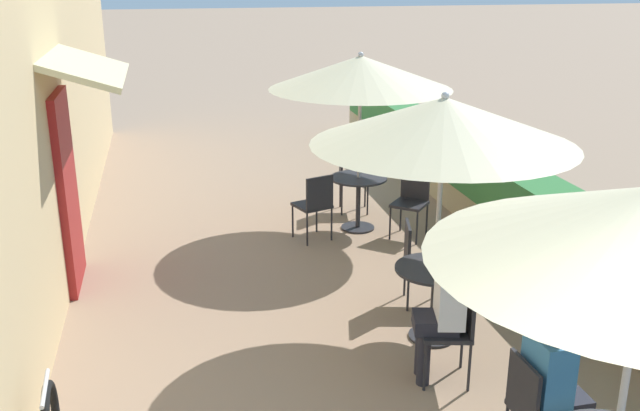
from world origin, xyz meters
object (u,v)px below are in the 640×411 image
(cafe_chair_mid_right, at_px, (418,257))
(patio_table_far, at_px, (358,192))
(patio_umbrella_mid, at_px, (444,121))
(cafe_chair_far_back, at_px, (315,202))
(coffee_cup_mid, at_px, (444,257))
(cafe_chair_near_left, at_px, (536,406))
(cafe_chair_mid_left, at_px, (455,324))
(patio_table_mid, at_px, (435,288))
(cafe_chair_far_left, at_px, (412,198))
(patio_umbrella_far, at_px, (361,72))
(seated_patron_near_left, at_px, (554,382))
(cafe_chair_far_right, at_px, (349,176))
(seated_patron_mid_left, at_px, (443,305))

(cafe_chair_mid_right, relative_size, patio_table_far, 1.17)
(patio_umbrella_mid, height_order, cafe_chair_far_back, patio_umbrella_mid)
(cafe_chair_mid_right, bearing_deg, coffee_cup_mid, 16.57)
(coffee_cup_mid, relative_size, patio_table_far, 0.12)
(patio_umbrella_mid, bearing_deg, cafe_chair_mid_right, 82.57)
(patio_table_far, bearing_deg, coffee_cup_mid, -89.28)
(cafe_chair_near_left, distance_m, patio_umbrella_mid, 2.46)
(cafe_chair_mid_left, xyz_separation_m, cafe_chair_far_back, (-0.46, 3.38, 0.00))
(patio_umbrella_mid, height_order, cafe_chair_mid_left, patio_umbrella_mid)
(patio_umbrella_mid, relative_size, cafe_chair_far_back, 2.66)
(patio_table_mid, height_order, cafe_chair_mid_left, cafe_chair_mid_left)
(patio_umbrella_mid, height_order, cafe_chair_far_left, patio_umbrella_mid)
(cafe_chair_near_left, height_order, cafe_chair_far_left, same)
(patio_table_far, bearing_deg, patio_umbrella_mid, -91.69)
(patio_table_mid, bearing_deg, cafe_chair_near_left, -90.46)
(patio_umbrella_far, bearing_deg, seated_patron_near_left, -89.90)
(patio_table_mid, relative_size, patio_table_far, 1.00)
(patio_table_mid, relative_size, cafe_chair_mid_left, 0.86)
(cafe_chair_near_left, relative_size, cafe_chair_far_back, 1.00)
(cafe_chair_mid_right, height_order, patio_table_far, cafe_chair_mid_right)
(cafe_chair_near_left, bearing_deg, seated_patron_near_left, 90.00)
(seated_patron_near_left, relative_size, cafe_chair_far_right, 1.44)
(cafe_chair_near_left, relative_size, coffee_cup_mid, 9.67)
(seated_patron_near_left, bearing_deg, coffee_cup_mid, 178.35)
(seated_patron_near_left, xyz_separation_m, cafe_chair_far_right, (0.04, 5.60, -0.17))
(cafe_chair_near_left, distance_m, patio_umbrella_far, 5.13)
(cafe_chair_far_back, bearing_deg, cafe_chair_far_left, -23.88)
(cafe_chair_mid_left, xyz_separation_m, cafe_chair_mid_right, (0.19, 1.42, 0.00))
(cafe_chair_far_left, distance_m, cafe_chair_far_right, 1.24)
(cafe_chair_near_left, xyz_separation_m, patio_umbrella_far, (0.10, 4.89, 1.54))
(seated_patron_mid_left, bearing_deg, patio_table_mid, -2.84)
(cafe_chair_mid_left, relative_size, seated_patron_mid_left, 0.70)
(cafe_chair_mid_right, bearing_deg, seated_patron_near_left, 13.63)
(patio_table_mid, bearing_deg, patio_umbrella_far, 88.31)
(coffee_cup_mid, height_order, patio_umbrella_far, patio_umbrella_far)
(coffee_cup_mid, relative_size, cafe_chair_far_left, 0.10)
(coffee_cup_mid, height_order, patio_table_far, coffee_cup_mid)
(cafe_chair_near_left, bearing_deg, patio_table_far, 177.92)
(cafe_chair_near_left, relative_size, patio_table_mid, 1.17)
(patio_umbrella_far, relative_size, cafe_chair_far_left, 2.66)
(coffee_cup_mid, height_order, cafe_chair_far_right, cafe_chair_far_right)
(patio_umbrella_far, height_order, cafe_chair_far_back, patio_umbrella_far)
(patio_umbrella_mid, relative_size, cafe_chair_mid_left, 2.66)
(seated_patron_mid_left, xyz_separation_m, cafe_chair_far_right, (0.34, 4.38, -0.17))
(seated_patron_near_left, relative_size, patio_table_far, 1.68)
(seated_patron_near_left, distance_m, seated_patron_mid_left, 1.26)
(patio_table_far, relative_size, cafe_chair_far_back, 0.86)
(patio_umbrella_mid, distance_m, coffee_cup_mid, 1.32)
(seated_patron_mid_left, bearing_deg, cafe_chair_far_right, 9.09)
(coffee_cup_mid, bearing_deg, seated_patron_near_left, -90.78)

